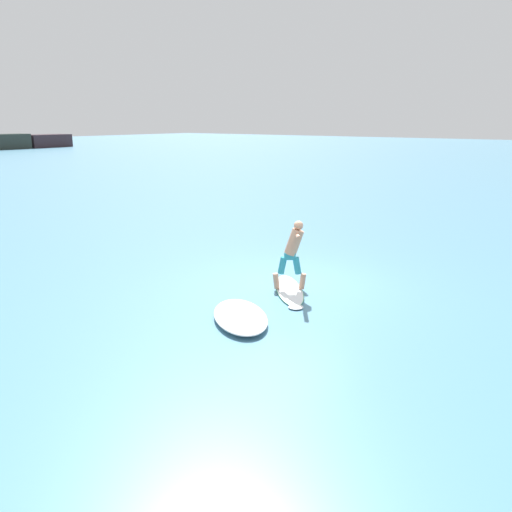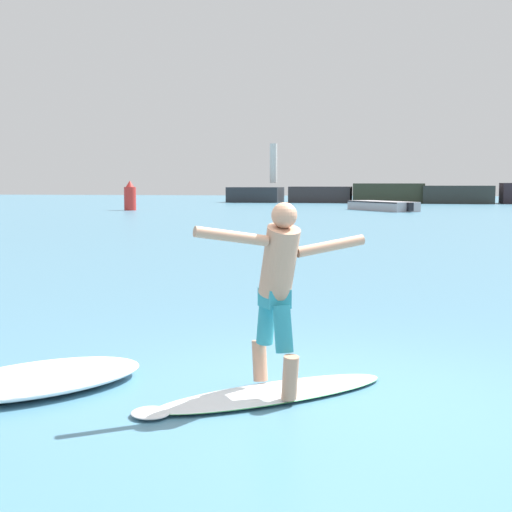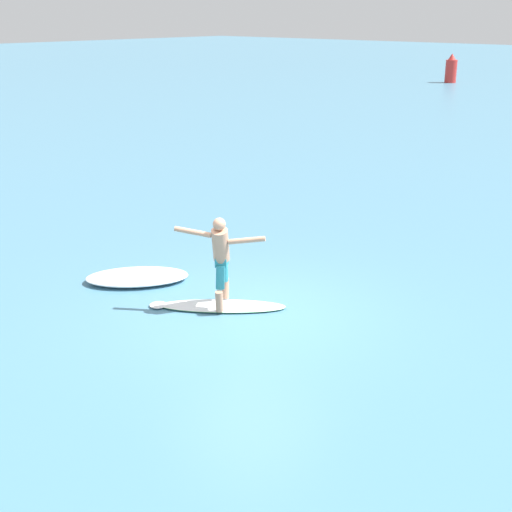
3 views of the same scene
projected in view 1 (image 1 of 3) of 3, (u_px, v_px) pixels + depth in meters
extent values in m
plane|color=teal|center=(296.00, 284.00, 12.24)|extent=(200.00, 200.00, 0.00)
cube|color=#2C342E|center=(4.00, 142.00, 67.00)|extent=(6.27, 3.53, 1.99)
cube|color=#35282E|center=(47.00, 141.00, 71.94)|extent=(6.30, 3.57, 1.79)
ellipsoid|color=white|center=(289.00, 290.00, 11.74)|extent=(2.08, 1.88, 0.06)
ellipsoid|color=white|center=(296.00, 307.00, 10.65)|extent=(0.45, 0.45, 0.05)
ellipsoid|color=#339E56|center=(289.00, 290.00, 11.74)|extent=(2.10, 1.90, 0.03)
cone|color=black|center=(285.00, 281.00, 12.64)|extent=(0.07, 0.07, 0.14)
cone|color=black|center=(279.00, 283.00, 12.48)|extent=(0.07, 0.07, 0.14)
cone|color=black|center=(292.00, 283.00, 12.50)|extent=(0.07, 0.07, 0.14)
cylinder|color=tan|center=(302.00, 281.00, 11.68)|extent=(0.21, 0.22, 0.38)
cylinder|color=teal|center=(297.00, 266.00, 11.58)|extent=(0.25, 0.26, 0.42)
cylinder|color=tan|center=(276.00, 281.00, 11.70)|extent=(0.21, 0.22, 0.38)
cylinder|color=teal|center=(282.00, 265.00, 11.59)|extent=(0.25, 0.26, 0.42)
cube|color=teal|center=(290.00, 256.00, 11.52)|extent=(0.31, 0.33, 0.16)
cylinder|color=tan|center=(294.00, 242.00, 11.44)|extent=(0.49, 0.53, 0.65)
sphere|color=tan|center=(298.00, 225.00, 11.33)|extent=(0.21, 0.21, 0.21)
cylinder|color=tan|center=(296.00, 233.00, 11.84)|extent=(0.57, 0.43, 0.20)
cylinder|color=tan|center=(298.00, 237.00, 10.94)|extent=(0.57, 0.43, 0.19)
ellipsoid|color=white|center=(240.00, 316.00, 9.98)|extent=(2.06, 2.15, 0.19)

